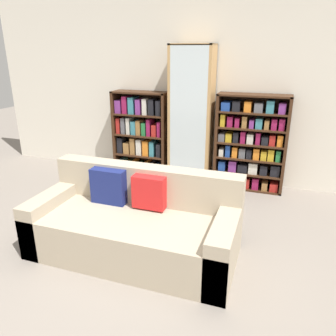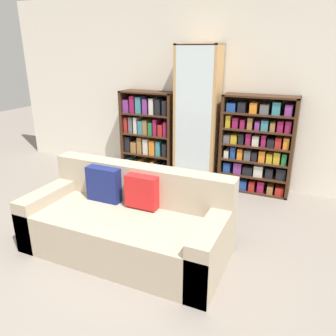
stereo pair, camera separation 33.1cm
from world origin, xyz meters
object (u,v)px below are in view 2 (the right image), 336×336
Objects in this scene: display_cabinet at (197,117)px; bookshelf_right at (257,146)px; wine_bottle at (205,197)px; couch at (127,224)px; bookshelf_left at (148,135)px.

bookshelf_right is at bearing 1.10° from display_cabinet.
wine_bottle is (-0.46, -0.81, -0.51)m from bookshelf_right.
bookshelf_right is 1.06m from wine_bottle.
couch is 2.13m from display_cabinet.
bookshelf_right reaches higher than bookshelf_left.
bookshelf_left is 0.89m from display_cabinet.
display_cabinet is 1.47× the size of bookshelf_right.
bookshelf_left is 1.55m from wine_bottle.
couch reaches higher than wine_bottle.
couch is 2.24m from bookshelf_right.
bookshelf_right is 3.86× the size of wine_bottle.
bookshelf_left is 0.66× the size of display_cabinet.
bookshelf_right is at bearing 0.01° from bookshelf_left.
bookshelf_left is 1.68m from bookshelf_right.
bookshelf_left reaches higher than couch.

